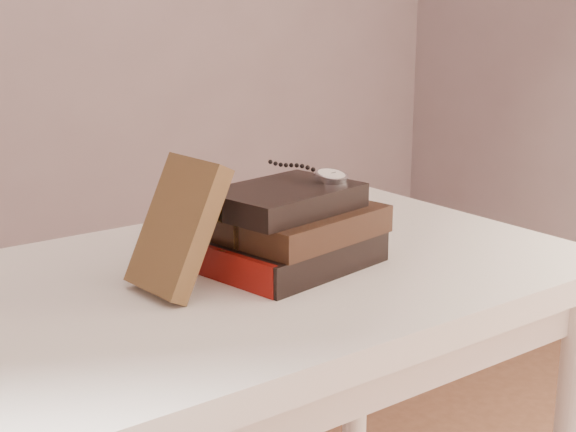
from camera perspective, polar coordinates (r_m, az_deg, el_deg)
table at (r=1.17m, az=-3.65°, el=-8.15°), size 1.00×0.60×0.75m
book_stack at (r=1.14m, az=0.45°, el=-0.95°), size 0.26×0.19×0.12m
journal at (r=1.05m, az=-7.65°, el=-0.74°), size 0.11×0.12×0.17m
pocket_watch at (r=1.16m, az=2.75°, el=2.86°), size 0.06×0.15×0.02m
eyeglasses at (r=1.14m, az=-5.26°, el=-0.46°), size 0.11×0.13×0.05m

